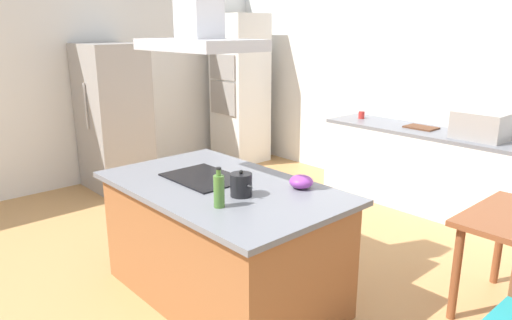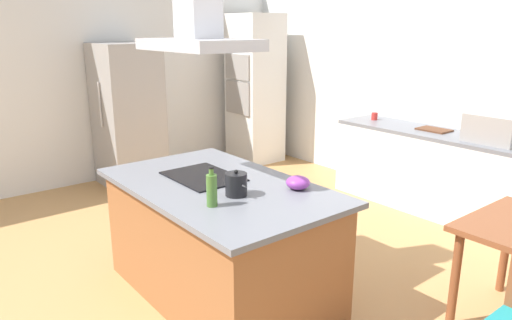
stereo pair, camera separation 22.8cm
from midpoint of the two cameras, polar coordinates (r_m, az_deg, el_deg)
The scene contains 15 objects.
ground at distance 4.81m, azimuth 12.32°, elevation -9.48°, with size 16.00×16.00×0.00m, color tan.
wall_back at distance 5.88m, azimuth 24.11°, elevation 7.85°, with size 7.20×0.10×2.70m, color white.
wall_left at distance 6.84m, azimuth -13.13°, elevation 9.71°, with size 0.10×8.80×2.70m, color white.
kitchen_island at distance 3.66m, azimuth -2.54°, elevation -9.55°, with size 1.87×1.12×0.90m.
cooktop at distance 3.66m, azimuth -4.59°, elevation -1.99°, with size 0.60×0.44×0.01m, color black.
tea_kettle at distance 3.24m, azimuth -0.35°, elevation -2.95°, with size 0.20×0.15×0.18m.
olive_oil_bottle at distance 3.04m, azimuth -3.18°, elevation -3.57°, with size 0.07×0.07×0.26m.
mixing_bowl at distance 3.40m, azimuth 6.97°, elevation -2.71°, with size 0.17×0.17×0.09m, color purple.
back_counter at distance 5.64m, azimuth 23.27°, elevation -1.74°, with size 2.72×0.62×0.90m.
countertop_microwave at distance 5.33m, azimuth 27.76°, elevation 3.34°, with size 0.50×0.38×0.28m, color #9E9993.
coffee_mug_red at distance 6.11m, azimuth 15.05°, elevation 5.07°, with size 0.08×0.08×0.09m, color red.
cutting_board at distance 5.70m, azimuth 21.63°, elevation 3.39°, with size 0.34×0.24×0.02m, color #59331E.
wall_oven_stack at distance 7.29m, azimuth 0.78°, elevation 8.48°, with size 0.70×0.66×2.20m.
refrigerator at distance 6.32m, azimuth -14.08°, elevation 5.15°, with size 0.80×0.73×1.82m.
range_hood at distance 3.49m, azimuth -5.03°, elevation 17.07°, with size 0.90×0.55×0.78m.
Camera 2 is at (2.76, -1.85, 2.01)m, focal length 33.42 mm.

